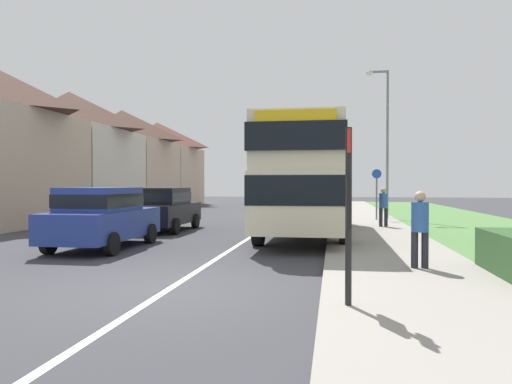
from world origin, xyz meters
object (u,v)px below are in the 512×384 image
at_px(bus_stop_sign, 349,203).
at_px(double_decker_bus, 306,175).
at_px(pedestrian_walking_away, 383,205).
at_px(cycle_route_sign, 377,192).
at_px(parked_car_black, 164,207).
at_px(street_lamp_mid, 385,135).
at_px(pedestrian_at_stop, 420,226).
at_px(parked_car_blue, 102,215).

bearing_deg(bus_stop_sign, double_decker_bus, 96.71).
relative_size(pedestrian_walking_away, cycle_route_sign, 0.66).
height_order(parked_car_black, street_lamp_mid, street_lamp_mid).
bearing_deg(pedestrian_at_stop, pedestrian_walking_away, 88.53).
height_order(pedestrian_at_stop, street_lamp_mid, street_lamp_mid).
xyz_separation_m(parked_car_black, pedestrian_walking_away, (8.44, 1.96, 0.06)).
bearing_deg(street_lamp_mid, parked_car_black, -142.17).
height_order(parked_car_blue, pedestrian_walking_away, parked_car_blue).
distance_m(double_decker_bus, parked_car_black, 5.78).
distance_m(bus_stop_sign, street_lamp_mid, 18.13).
bearing_deg(parked_car_blue, bus_stop_sign, -40.67).
bearing_deg(pedestrian_walking_away, parked_car_blue, -139.80).
xyz_separation_m(pedestrian_at_stop, pedestrian_walking_away, (0.24, 9.52, 0.00)).
relative_size(parked_car_black, pedestrian_walking_away, 2.45).
xyz_separation_m(double_decker_bus, parked_car_black, (-5.54, 1.06, -1.23)).
xyz_separation_m(pedestrian_walking_away, cycle_route_sign, (0.06, 3.73, 0.45)).
height_order(parked_car_blue, cycle_route_sign, cycle_route_sign).
height_order(bus_stop_sign, street_lamp_mid, street_lamp_mid).
distance_m(pedestrian_at_stop, bus_stop_sign, 3.59).
relative_size(parked_car_blue, cycle_route_sign, 1.64).
xyz_separation_m(parked_car_blue, pedestrian_walking_away, (8.35, 7.06, 0.04)).
relative_size(cycle_route_sign, street_lamp_mid, 0.34).
height_order(double_decker_bus, pedestrian_at_stop, double_decker_bus).
bearing_deg(cycle_route_sign, pedestrian_at_stop, -91.31).
relative_size(parked_car_black, street_lamp_mid, 0.55).
xyz_separation_m(parked_car_blue, pedestrian_at_stop, (8.10, -2.46, 0.04)).
bearing_deg(pedestrian_at_stop, parked_car_black, 137.33).
height_order(pedestrian_at_stop, cycle_route_sign, cycle_route_sign).
distance_m(pedestrian_walking_away, bus_stop_sign, 12.85).
bearing_deg(parked_car_blue, parked_car_black, 91.01).
relative_size(parked_car_blue, pedestrian_at_stop, 2.47).
height_order(parked_car_blue, street_lamp_mid, street_lamp_mid).
bearing_deg(double_decker_bus, pedestrian_at_stop, -67.80).
distance_m(double_decker_bus, bus_stop_sign, 9.79).
distance_m(parked_car_black, bus_stop_sign, 12.68).
bearing_deg(pedestrian_at_stop, bus_stop_sign, -115.21).
bearing_deg(parked_car_blue, street_lamp_mid, 53.56).
bearing_deg(pedestrian_at_stop, street_lamp_mid, 86.73).
distance_m(double_decker_bus, parked_car_blue, 6.89).
relative_size(parked_car_black, bus_stop_sign, 1.57).
height_order(cycle_route_sign, street_lamp_mid, street_lamp_mid).
relative_size(parked_car_black, pedestrian_at_stop, 2.45).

